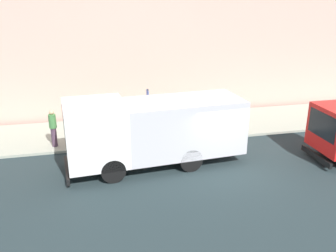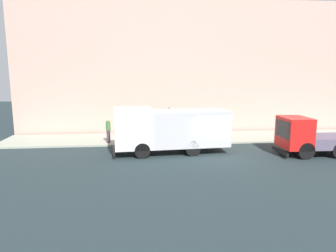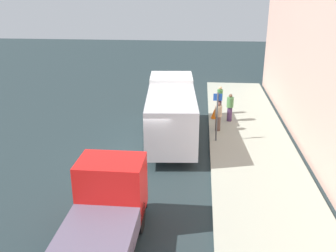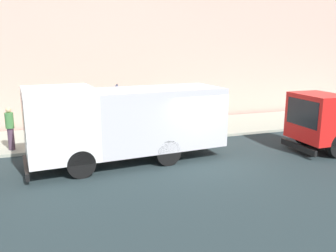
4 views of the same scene
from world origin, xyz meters
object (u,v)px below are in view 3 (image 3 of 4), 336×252
at_px(small_flatbed_truck, 105,213).
at_px(street_sign_post, 217,113).
at_px(traffic_cone_orange, 214,113).
at_px(large_utility_truck, 171,111).
at_px(pedestrian_standing, 220,99).
at_px(pedestrian_third, 218,116).
at_px(pedestrian_walking, 230,107).

bearing_deg(small_flatbed_truck, street_sign_post, 66.83).
bearing_deg(traffic_cone_orange, large_utility_truck, -125.21).
bearing_deg(traffic_cone_orange, street_sign_post, -90.30).
xyz_separation_m(pedestrian_standing, pedestrian_third, (-0.20, -2.91, -0.09)).
xyz_separation_m(pedestrian_walking, pedestrian_third, (-0.74, -1.64, -0.01)).
bearing_deg(pedestrian_walking, pedestrian_third, -22.05).
bearing_deg(pedestrian_standing, small_flatbed_truck, -56.62).
height_order(pedestrian_standing, pedestrian_third, pedestrian_standing).
xyz_separation_m(small_flatbed_truck, street_sign_post, (3.72, 8.51, 0.51)).
distance_m(large_utility_truck, traffic_cone_orange, 4.25).
height_order(small_flatbed_truck, pedestrian_third, small_flatbed_truck).
height_order(pedestrian_walking, street_sign_post, street_sign_post).
bearing_deg(small_flatbed_truck, pedestrian_third, 69.26).
bearing_deg(pedestrian_walking, large_utility_truck, -45.49).
relative_size(small_flatbed_truck, pedestrian_standing, 2.84).
height_order(small_flatbed_truck, traffic_cone_orange, small_flatbed_truck).
relative_size(pedestrian_standing, street_sign_post, 0.68).
relative_size(large_utility_truck, street_sign_post, 2.91).
distance_m(pedestrian_third, traffic_cone_orange, 2.13).
relative_size(large_utility_truck, pedestrian_third, 4.62).
bearing_deg(pedestrian_third, traffic_cone_orange, -39.14).
xyz_separation_m(large_utility_truck, street_sign_post, (2.34, -0.18, 0.04)).
relative_size(pedestrian_walking, pedestrian_standing, 0.93).
xyz_separation_m(pedestrian_standing, traffic_cone_orange, (-0.32, -0.86, -0.64)).
bearing_deg(traffic_cone_orange, pedestrian_third, -86.49).
distance_m(small_flatbed_truck, traffic_cone_orange, 12.61).
bearing_deg(small_flatbed_truck, traffic_cone_orange, 73.17).
xyz_separation_m(small_flatbed_truck, pedestrian_third, (3.87, 9.97, -0.16)).
distance_m(small_flatbed_truck, street_sign_post, 9.30).
distance_m(small_flatbed_truck, pedestrian_walking, 12.49).
xyz_separation_m(pedestrian_standing, street_sign_post, (-0.34, -4.37, 0.58)).
height_order(small_flatbed_truck, street_sign_post, street_sign_post).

